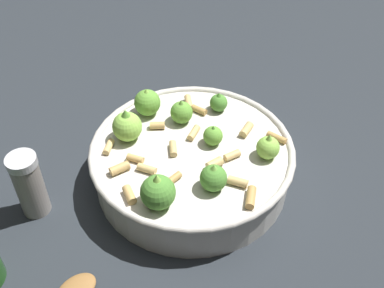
{
  "coord_description": "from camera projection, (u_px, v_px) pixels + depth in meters",
  "views": [
    {
      "loc": [
        -0.48,
        0.08,
        0.53
      ],
      "look_at": [
        0.0,
        0.0,
        0.07
      ],
      "focal_mm": 44.48,
      "sensor_mm": 36.0,
      "label": 1
    }
  ],
  "objects": [
    {
      "name": "pepper_shaker",
      "position": [
        29.0,
        185.0,
        0.64
      ],
      "size": [
        0.04,
        0.04,
        0.1
      ],
      "color": "gray",
      "rests_on": "ground"
    },
    {
      "name": "ground_plane",
      "position": [
        192.0,
        178.0,
        0.72
      ],
      "size": [
        2.4,
        2.4,
        0.0
      ],
      "primitive_type": "plane",
      "color": "#23282D"
    },
    {
      "name": "cooking_pan",
      "position": [
        191.0,
        160.0,
        0.69
      ],
      "size": [
        0.29,
        0.29,
        0.12
      ],
      "color": "beige",
      "rests_on": "ground"
    }
  ]
}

